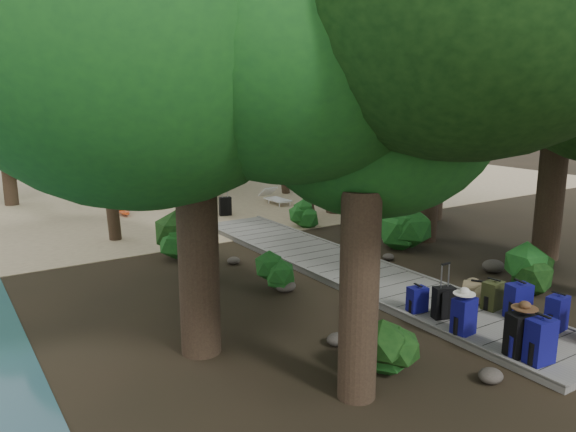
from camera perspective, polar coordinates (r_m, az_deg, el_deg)
ground at (r=12.71m, az=9.06°, el=-6.78°), size 120.00×120.00×0.00m
sand_beach at (r=26.48m, az=-14.70°, el=2.95°), size 40.00×22.00×0.02m
boardwalk at (r=13.41m, az=6.21°, el=-5.41°), size 2.00×12.00×0.12m
backpack_left_a at (r=9.45m, az=24.28°, el=-11.30°), size 0.44×0.33×0.78m
backpack_left_b at (r=9.57m, az=22.58°, el=-10.87°), size 0.48×0.40×0.77m
backpack_left_c at (r=10.08m, az=17.44°, el=-9.48°), size 0.41×0.31×0.71m
backpack_left_d at (r=10.88m, az=13.01°, el=-8.11°), size 0.38×0.30×0.53m
backpack_right_b at (r=10.83m, az=25.65°, el=-8.72°), size 0.40×0.30×0.68m
backpack_right_c at (r=11.11m, az=22.36°, el=-7.81°), size 0.47×0.38×0.71m
backpack_right_d at (r=11.41m, az=20.11°, el=-7.42°), size 0.42×0.32×0.59m
duffel_right_khaki at (r=11.81m, az=18.72°, el=-7.22°), size 0.61×0.67×0.37m
suitcase_on_boardwalk at (r=10.68m, az=15.51°, el=-8.47°), size 0.43×0.32×0.59m
lone_suitcase_on_sand at (r=19.44m, az=-6.40°, el=0.99°), size 0.45×0.32×0.64m
hat_brown at (r=9.45m, az=22.94°, el=-8.30°), size 0.40×0.40×0.12m
hat_white at (r=9.94m, az=17.50°, el=-7.22°), size 0.37×0.37×0.12m
kayak at (r=20.42m, az=-16.42°, el=0.64°), size 0.99×3.15×0.31m
sun_lounger at (r=21.32m, az=-1.06°, el=1.98°), size 0.61×1.80×0.58m
tree_right_b at (r=15.33m, az=26.18°, el=13.48°), size 5.34×5.34×9.53m
tree_right_c at (r=16.10m, az=14.56°, el=12.95°), size 5.10×5.10×8.83m
tree_right_d at (r=19.21m, az=15.12°, el=17.28°), size 6.47×6.47×11.86m
tree_right_e at (r=19.57m, az=5.07°, el=14.07°), size 5.28×5.28×9.50m
tree_right_f at (r=23.51m, az=4.76°, el=15.92°), size 6.31×6.31×11.26m
tree_left_a at (r=7.17m, az=7.72°, el=9.83°), size 4.59×4.59×7.64m
tree_left_b at (r=8.62m, az=-9.79°, el=15.53°), size 5.14×5.14×9.26m
tree_left_c at (r=12.31m, az=-10.05°, el=9.26°), size 4.03×4.03×7.02m
tree_back_a at (r=24.26m, az=-18.84°, el=13.26°), size 5.55×5.55×9.61m
tree_back_b at (r=27.31m, az=-12.90°, el=14.81°), size 6.13×6.13×10.94m
tree_back_c at (r=28.31m, az=-4.62°, el=13.27°), size 5.14×5.14×9.26m
tree_back_d at (r=23.32m, az=-27.06°, el=9.69°), size 4.32×4.32×7.20m
palm_right_a at (r=18.55m, az=2.31°, el=11.08°), size 4.38×4.38×7.46m
palm_right_b at (r=23.62m, az=-0.65°, el=13.10°), size 4.62×4.62×8.92m
palm_right_c at (r=23.31m, az=-7.27°, el=11.17°), size 4.66×4.66×7.42m
palm_left_a at (r=16.30m, az=-18.80°, el=10.55°), size 4.79×4.79×7.62m
rock_left_a at (r=8.99m, az=19.90°, el=-15.01°), size 0.38×0.34×0.21m
rock_left_b at (r=9.64m, az=5.05°, el=-12.37°), size 0.37×0.34×0.21m
rock_left_c at (r=12.02m, az=-0.26°, el=-7.11°), size 0.46×0.41×0.25m
rock_left_d at (r=13.98m, az=-5.55°, el=-4.52°), size 0.33×0.29×0.18m
rock_right_b at (r=14.14m, az=20.14°, el=-4.79°), size 0.54×0.49×0.30m
rock_right_c at (r=14.46m, az=10.15°, el=-4.11°), size 0.31×0.28×0.17m
shrub_left_a at (r=8.66m, az=10.51°, el=-13.07°), size 0.97×0.97×0.88m
shrub_left_b at (r=12.01m, az=-1.80°, el=-5.91°), size 0.82×0.82×0.74m
shrub_left_c at (r=14.52m, az=-11.24°, el=-2.15°), size 1.24×1.24×1.11m
shrub_right_a at (r=13.14m, az=23.72°, el=-4.99°), size 1.00×1.00×0.90m
shrub_right_b at (r=15.39m, az=12.07°, el=-1.00°), size 1.45×1.45×1.31m
shrub_right_c at (r=17.76m, az=1.58°, el=0.11°), size 0.84×0.84×0.76m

